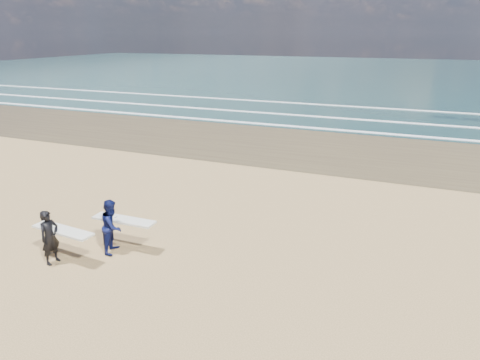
% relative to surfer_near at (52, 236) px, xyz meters
% --- Properties ---
extents(surfer_near, '(2.24, 1.04, 1.76)m').
position_rel_surfer_near_xyz_m(surfer_near, '(0.00, 0.00, 0.00)').
color(surfer_near, black).
rests_on(surfer_near, ground).
extents(surfer_far, '(2.21, 1.14, 1.82)m').
position_rel_surfer_near_xyz_m(surfer_far, '(1.29, 1.33, 0.02)').
color(surfer_far, '#0C1243').
rests_on(surfer_far, ground).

